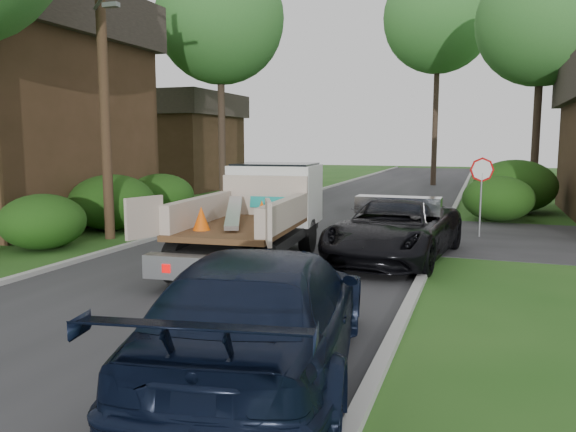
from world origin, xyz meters
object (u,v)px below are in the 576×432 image
at_px(tree_right_far, 543,21).
at_px(tree_center_far, 439,18).
at_px(stop_sign, 482,180).
at_px(black_pickup, 395,229).
at_px(tree_left_far, 220,20).
at_px(house_left_far, 171,140).
at_px(flatbed_truck, 263,207).
at_px(navy_suv, 264,313).
at_px(utility_pole, 103,66).
at_px(tree_left_back, 57,12).

relative_size(tree_right_far, tree_center_far, 0.79).
height_order(stop_sign, black_pickup, stop_sign).
distance_m(stop_sign, tree_right_far, 13.08).
bearing_deg(tree_left_far, tree_right_far, 11.31).
xyz_separation_m(house_left_far, tree_left_far, (6.00, -5.00, 5.93)).
bearing_deg(tree_right_far, flatbed_truck, -115.19).
relative_size(stop_sign, flatbed_truck, 0.39).
bearing_deg(stop_sign, tree_right_far, 78.19).
height_order(tree_center_far, flatbed_truck, tree_center_far).
bearing_deg(navy_suv, tree_right_far, -111.55).
distance_m(house_left_far, tree_left_far, 9.81).
bearing_deg(utility_pole, tree_center_far, 73.35).
relative_size(stop_sign, tree_left_far, 0.20).
bearing_deg(stop_sign, utility_pole, -159.38).
xyz_separation_m(flatbed_truck, navy_suv, (2.76, -6.86, -0.47)).
bearing_deg(utility_pole, tree_left_back, 136.74).
bearing_deg(house_left_far, tree_right_far, -5.44).
relative_size(house_left_far, tree_center_far, 0.52).
bearing_deg(tree_center_far, tree_right_far, -61.19).
distance_m(utility_pole, tree_center_far, 26.75).
xyz_separation_m(stop_sign, tree_left_back, (-19.20, 4.00, 7.20)).
bearing_deg(black_pickup, stop_sign, 71.02).
relative_size(tree_right_far, black_pickup, 2.10).
relative_size(house_left_far, tree_left_far, 0.62).
relative_size(tree_left_back, flatbed_truck, 1.86).
relative_size(tree_left_far, tree_right_far, 1.06).
xyz_separation_m(tree_center_far, navy_suv, (0.73, -32.87, -10.16)).
height_order(utility_pole, tree_center_far, tree_center_far).
xyz_separation_m(house_left_far, black_pickup, (16.71, -17.11, -2.29)).
xyz_separation_m(tree_left_far, navy_suv, (10.23, -19.87, -8.16)).
distance_m(tree_left_far, tree_right_far, 15.31).
bearing_deg(black_pickup, utility_pole, -173.72).
bearing_deg(house_left_far, tree_center_far, 27.30).
relative_size(house_left_far, navy_suv, 1.33).
distance_m(flatbed_truck, black_pickup, 3.40).
relative_size(tree_center_far, black_pickup, 2.66).
relative_size(house_left_far, tree_right_far, 0.66).
xyz_separation_m(stop_sign, house_left_far, (-18.70, 13.00, 1.27)).
distance_m(tree_left_far, tree_left_back, 7.63).
distance_m(house_left_far, tree_left_back, 10.79).
bearing_deg(tree_center_far, tree_left_back, -133.26).
distance_m(stop_sign, flatbed_truck, 7.26).
relative_size(utility_pole, flatbed_truck, 1.55).
bearing_deg(flatbed_truck, house_left_far, 122.40).
height_order(utility_pole, tree_left_back, tree_left_back).
xyz_separation_m(tree_center_far, flatbed_truck, (-2.03, -26.01, -9.69)).
bearing_deg(black_pickup, tree_center_far, 99.62).
bearing_deg(black_pickup, flatbed_truck, -157.59).
xyz_separation_m(utility_pole, house_left_far, (-8.02, 17.02, -2.12)).
bearing_deg(tree_left_back, utility_pole, -43.26).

